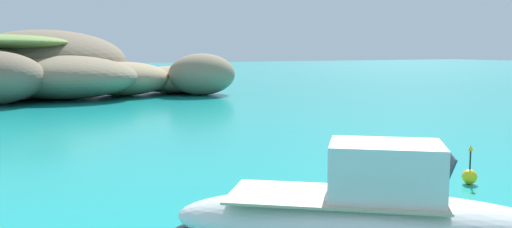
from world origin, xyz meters
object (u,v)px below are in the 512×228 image
(islet_large, at_px, (29,67))
(motorboat_white, at_px, (367,219))
(islet_small, at_px, (162,79))
(channel_buoy, at_px, (470,175))

(islet_large, relative_size, motorboat_white, 3.47)
(islet_large, distance_m, islet_small, 14.03)
(islet_large, bearing_deg, channel_buoy, -78.70)
(motorboat_white, bearing_deg, islet_large, 91.78)
(islet_large, xyz_separation_m, channel_buoy, (9.91, -49.58, -2.77))
(islet_small, height_order, channel_buoy, islet_small)
(channel_buoy, bearing_deg, motorboat_white, -153.26)
(islet_small, bearing_deg, islet_large, 167.52)
(islet_large, distance_m, channel_buoy, 50.64)
(motorboat_white, distance_m, channel_buoy, 9.25)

